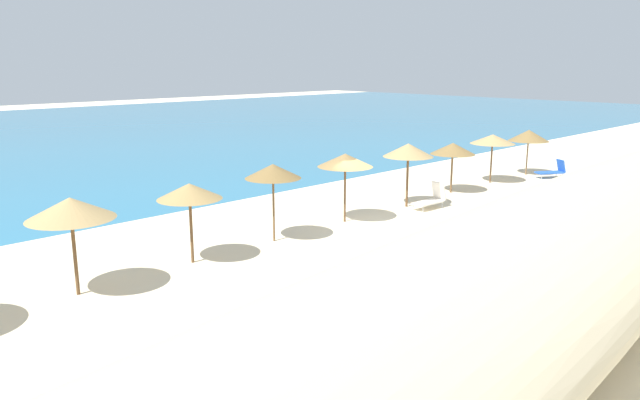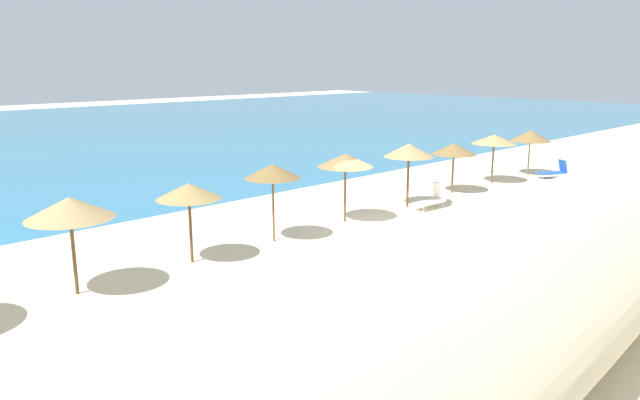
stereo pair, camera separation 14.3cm
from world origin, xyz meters
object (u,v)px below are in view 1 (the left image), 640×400
Objects in this scene: beach_umbrella_1 at (70,209)px; beach_umbrella_8 at (529,136)px; beach_umbrella_2 at (189,192)px; beach_umbrella_3 at (273,171)px; beach_umbrella_5 at (408,150)px; lounge_chair_0 at (431,199)px; beach_umbrella_7 at (493,139)px; beach_umbrella_4 at (345,160)px; beach_umbrella_6 at (453,149)px; lounge_chair_1 at (553,171)px.

beach_umbrella_1 is 1.08× the size of beach_umbrella_8.
beach_umbrella_1 is at bearing -177.88° from beach_umbrella_2.
beach_umbrella_3 is at bearing 0.08° from beach_umbrella_2.
beach_umbrella_5 is 2.31m from lounge_chair_0.
beach_umbrella_5 reaches higher than beach_umbrella_8.
beach_umbrella_7 is 1.01× the size of beach_umbrella_8.
beach_umbrella_5 reaches higher than lounge_chair_0.
beach_umbrella_4 is at bearing 1.14° from beach_umbrella_1.
beach_umbrella_2 is at bearing 2.12° from beach_umbrella_1.
beach_umbrella_6 is (11.33, 0.25, -0.36)m from beach_umbrella_3.
lounge_chair_0 is at bearing -159.74° from beach_umbrella_6.
lounge_chair_1 is at bearing -3.85° from beach_umbrella_2.
beach_umbrella_8 is (25.40, 0.15, -0.21)m from beach_umbrella_1.
beach_umbrella_5 is at bearing 0.35° from beach_umbrella_1.
beach_umbrella_5 is 10.89m from beach_umbrella_8.
beach_umbrella_1 is 18.37m from beach_umbrella_6.
lounge_chair_0 is at bearing -174.55° from beach_umbrella_8.
beach_umbrella_2 reaches higher than lounge_chair_1.
beach_umbrella_4 is 4.87m from lounge_chair_0.
lounge_chair_1 is at bearing -4.55° from beach_umbrella_3.
beach_umbrella_2 reaches higher than lounge_chair_0.
beach_umbrella_3 is 1.10× the size of beach_umbrella_8.
beach_umbrella_3 is at bearing 86.10° from lounge_chair_0.
beach_umbrella_4 reaches higher than lounge_chair_0.
beach_umbrella_4 is at bearing 115.31° from lounge_chair_1.
lounge_chair_0 is (-10.38, -0.99, -1.77)m from beach_umbrella_8.
beach_umbrella_2 is at bearing -179.31° from beach_umbrella_7.
beach_umbrella_3 reaches higher than beach_umbrella_4.
beach_umbrella_2 reaches higher than beach_umbrella_7.
beach_umbrella_1 is 1.12× the size of beach_umbrella_6.
beach_umbrella_4 is 11.20m from beach_umbrella_7.
beach_umbrella_1 is 7.04m from beach_umbrella_3.
beach_umbrella_5 is 1.69× the size of lounge_chair_0.
lounge_chair_1 is (10.98, -1.42, -2.07)m from beach_umbrella_5.
beach_umbrella_3 reaches higher than beach_umbrella_2.
beach_umbrella_6 is 7.52m from lounge_chair_1.
beach_umbrella_8 is (7.03, -0.25, 0.06)m from beach_umbrella_6.
beach_umbrella_8 is (21.70, 0.01, -0.09)m from beach_umbrella_2.
lounge_chair_1 is at bearing -7.35° from beach_umbrella_5.
lounge_chair_1 is at bearing -5.96° from beach_umbrella_4.
beach_umbrella_5 is (7.47, -0.05, -0.02)m from beach_umbrella_3.
beach_umbrella_3 is at bearing -178.71° from beach_umbrella_6.
beach_umbrella_1 reaches higher than beach_umbrella_6.
beach_umbrella_8 is at bearing -81.45° from lounge_chair_0.
beach_umbrella_8 reaches higher than beach_umbrella_6.
beach_umbrella_8 is at bearing 0.03° from beach_umbrella_3.
beach_umbrella_1 is 0.98× the size of beach_umbrella_5.
beach_umbrella_6 is (3.86, 0.31, -0.34)m from beach_umbrella_5.
lounge_chair_1 is (21.78, -1.46, -1.88)m from beach_umbrella_2.
beach_umbrella_5 reaches higher than beach_umbrella_3.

